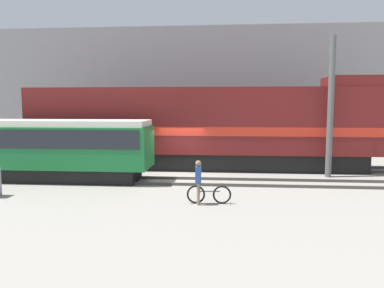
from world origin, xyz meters
TOP-DOWN VIEW (x-y plane):
  - ground_plane at (0.00, 0.00)m, footprint 120.00×120.00m
  - track_near at (0.00, -1.76)m, footprint 60.00×1.51m
  - track_far at (0.00, 2.43)m, footprint 60.00×1.51m
  - building_backdrop at (0.00, 11.62)m, footprint 45.99×6.00m
  - freight_locomotive at (1.12, 2.43)m, footprint 20.38×3.04m
  - streetcar at (-6.48, -1.76)m, footprint 10.44×2.54m
  - bicycle at (1.81, -5.58)m, footprint 1.72×0.44m
  - person at (1.41, -5.74)m, footprint 0.23×0.37m
  - utility_pole_left at (7.86, 0.33)m, footprint 0.31×0.31m

SIDE VIEW (x-z plane):
  - ground_plane at x=0.00m, z-range 0.00..0.00m
  - track_near at x=0.00m, z-range 0.00..0.14m
  - track_far at x=0.00m, z-range 0.00..0.14m
  - bicycle at x=1.81m, z-range -0.03..0.75m
  - person at x=1.41m, z-range 0.18..1.89m
  - streetcar at x=-6.48m, z-range 0.22..3.26m
  - freight_locomotive at x=1.12m, z-range -0.18..5.19m
  - utility_pole_left at x=7.86m, z-range 0.00..7.32m
  - building_backdrop at x=0.00m, z-range 0.00..9.64m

